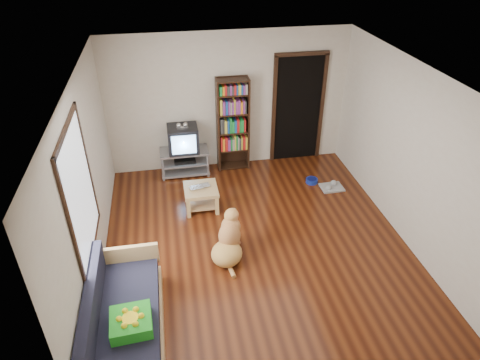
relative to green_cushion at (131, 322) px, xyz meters
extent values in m
plane|color=#53230E|center=(1.75, 1.63, -0.49)|extent=(5.00, 5.00, 0.00)
plane|color=white|center=(1.75, 1.63, 2.11)|extent=(5.00, 5.00, 0.00)
plane|color=beige|center=(1.75, 4.13, 0.81)|extent=(4.50, 0.00, 4.50)
plane|color=beige|center=(1.75, -0.87, 0.81)|extent=(4.50, 0.00, 4.50)
plane|color=beige|center=(-0.50, 1.63, 0.81)|extent=(0.00, 5.00, 5.00)
plane|color=beige|center=(4.00, 1.63, 0.81)|extent=(0.00, 5.00, 5.00)
cube|color=#1B9627|center=(0.00, 0.00, 0.00)|extent=(0.47, 0.47, 0.15)
imported|color=silver|center=(1.04, 2.66, -0.08)|extent=(0.38, 0.30, 0.03)
cylinder|color=navy|center=(3.14, 3.11, -0.45)|extent=(0.22, 0.22, 0.08)
cube|color=#999999|center=(3.44, 2.86, -0.48)|extent=(0.41, 0.33, 0.03)
cube|color=white|center=(-0.48, 1.13, 1.01)|extent=(0.02, 1.30, 1.60)
cube|color=black|center=(-0.48, 1.13, 1.83)|extent=(0.03, 1.42, 0.06)
cube|color=black|center=(-0.48, 1.13, 0.19)|extent=(0.03, 1.42, 0.06)
cube|color=black|center=(-0.48, 0.43, 1.01)|extent=(0.03, 0.06, 1.70)
cube|color=black|center=(-0.48, 1.83, 1.01)|extent=(0.03, 0.06, 1.70)
cube|color=black|center=(3.10, 4.12, 0.56)|extent=(0.90, 0.02, 2.10)
cube|color=black|center=(2.62, 4.10, 0.56)|extent=(0.07, 0.05, 2.14)
cube|color=black|center=(3.58, 4.10, 0.56)|extent=(0.07, 0.05, 2.14)
cube|color=black|center=(3.10, 4.10, 1.64)|extent=(1.03, 0.05, 0.07)
cube|color=#99999E|center=(0.85, 3.88, -0.01)|extent=(0.90, 0.45, 0.04)
cube|color=#99999E|center=(0.85, 3.88, -0.24)|extent=(0.86, 0.42, 0.03)
cube|color=#99999E|center=(0.85, 3.88, -0.43)|extent=(0.90, 0.45, 0.04)
cylinder|color=#99999E|center=(0.43, 3.68, -0.24)|extent=(0.04, 0.04, 0.50)
cylinder|color=#99999E|center=(1.27, 3.68, -0.24)|extent=(0.04, 0.04, 0.50)
cylinder|color=#99999E|center=(0.43, 4.08, -0.24)|extent=(0.04, 0.04, 0.50)
cylinder|color=#99999E|center=(1.27, 4.08, -0.24)|extent=(0.04, 0.04, 0.50)
cube|color=black|center=(0.85, 3.88, -0.19)|extent=(0.40, 0.30, 0.07)
cube|color=black|center=(0.85, 3.88, 0.25)|extent=(0.55, 0.48, 0.48)
cube|color=black|center=(0.85, 4.08, 0.25)|extent=(0.40, 0.14, 0.36)
cube|color=#8CBFF2|center=(0.85, 3.64, 0.25)|extent=(0.44, 0.02, 0.36)
cube|color=silver|center=(0.85, 3.83, 0.50)|extent=(0.20, 0.07, 0.02)
sphere|color=silver|center=(0.79, 3.83, 0.54)|extent=(0.09, 0.09, 0.09)
sphere|color=silver|center=(0.91, 3.83, 0.54)|extent=(0.09, 0.09, 0.09)
cube|color=black|center=(1.52, 3.97, 0.41)|extent=(0.03, 0.30, 1.80)
cube|color=black|center=(2.08, 3.97, 0.41)|extent=(0.03, 0.30, 1.80)
cube|color=black|center=(1.80, 4.11, 0.41)|extent=(0.60, 0.02, 1.80)
cube|color=black|center=(1.80, 3.97, -0.46)|extent=(0.56, 0.28, 0.02)
cube|color=black|center=(1.80, 3.97, -0.09)|extent=(0.56, 0.28, 0.03)
cube|color=black|center=(1.80, 3.97, 0.28)|extent=(0.56, 0.28, 0.02)
cube|color=black|center=(1.80, 3.97, 0.65)|extent=(0.56, 0.28, 0.02)
cube|color=black|center=(1.80, 3.97, 1.02)|extent=(0.56, 0.28, 0.02)
cube|color=black|center=(1.80, 3.97, 1.28)|extent=(0.56, 0.28, 0.02)
cube|color=tan|center=(-0.08, 0.23, -0.38)|extent=(0.80, 1.80, 0.22)
cube|color=#1E1E2D|center=(-0.08, 0.23, -0.16)|extent=(0.74, 1.74, 0.18)
cube|color=#1E1E2D|center=(-0.42, 0.23, 0.11)|extent=(0.12, 1.74, 0.40)
cube|color=tan|center=(-0.08, 1.09, 0.01)|extent=(0.80, 0.06, 0.30)
cube|color=tan|center=(1.04, 2.69, -0.12)|extent=(0.55, 0.55, 0.06)
cube|color=tan|center=(1.04, 2.69, -0.39)|extent=(0.45, 0.45, 0.03)
cube|color=tan|center=(0.80, 2.45, -0.32)|extent=(0.06, 0.06, 0.34)
cube|color=tan|center=(1.27, 2.45, -0.32)|extent=(0.06, 0.06, 0.34)
cube|color=tan|center=(0.80, 2.92, -0.32)|extent=(0.06, 0.06, 0.34)
cube|color=tan|center=(1.27, 2.92, -0.32)|extent=(0.06, 0.06, 0.34)
ellipsoid|color=tan|center=(1.25, 1.30, -0.36)|extent=(0.60, 0.62, 0.33)
ellipsoid|color=#B58045|center=(1.32, 1.47, -0.18)|extent=(0.43, 0.45, 0.44)
ellipsoid|color=#B57445|center=(1.36, 1.55, -0.07)|extent=(0.36, 0.34, 0.31)
ellipsoid|color=#D6A552|center=(1.38, 1.60, 0.10)|extent=(0.27, 0.29, 0.19)
ellipsoid|color=#B97B47|center=(1.42, 1.69, 0.08)|extent=(0.14, 0.19, 0.08)
sphere|color=black|center=(1.45, 1.77, 0.08)|extent=(0.04, 0.04, 0.04)
ellipsoid|color=tan|center=(1.29, 1.59, 0.09)|extent=(0.07, 0.08, 0.13)
ellipsoid|color=#D88B53|center=(1.43, 1.54, 0.09)|extent=(0.07, 0.08, 0.13)
cylinder|color=#D88A53|center=(1.33, 1.66, -0.32)|extent=(0.11, 0.13, 0.36)
cylinder|color=#B37445|center=(1.45, 1.60, -0.32)|extent=(0.11, 0.13, 0.36)
sphere|color=gold|center=(1.34, 1.70, -0.47)|extent=(0.09, 0.09, 0.09)
sphere|color=#C8824D|center=(1.47, 1.64, -0.47)|extent=(0.09, 0.09, 0.09)
cylinder|color=tan|center=(1.28, 1.08, -0.47)|extent=(0.10, 0.32, 0.07)
camera|label=1|loc=(0.60, -3.28, 3.78)|focal=32.00mm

